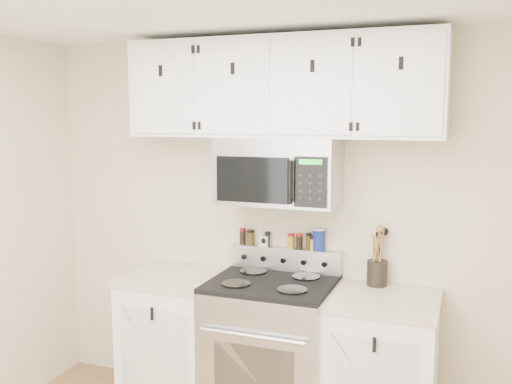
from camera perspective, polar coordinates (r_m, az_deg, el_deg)
back_wall at (r=3.83m, az=3.16°, el=-3.29°), size 3.50×0.01×2.50m
range at (r=3.77m, az=1.57°, el=-15.63°), size 0.76×0.65×1.10m
base_cabinet_left at (r=4.06m, az=-7.88°, el=-14.36°), size 0.64×0.62×0.92m
base_cabinet_right at (r=3.66m, az=12.44°, el=-17.03°), size 0.64×0.62×0.92m
microwave at (r=3.60m, az=2.30°, el=2.11°), size 0.76×0.44×0.42m
upper_cabinets at (r=3.61m, az=2.46°, el=10.39°), size 2.00×0.35×0.62m
utensil_crock at (r=3.67m, az=12.02°, el=-7.73°), size 0.13×0.13×0.37m
kitchen_timer at (r=3.87m, az=0.91°, el=-4.90°), size 0.08×0.07×0.07m
salt_canister at (r=3.76m, az=6.31°, el=-4.75°), size 0.08×0.08×0.15m
spice_jar_0 at (r=3.92m, az=-1.35°, el=-4.43°), size 0.04×0.04×0.11m
spice_jar_1 at (r=3.90m, az=-0.55°, el=-4.55°), size 0.05×0.05×0.10m
spice_jar_2 at (r=3.86m, az=1.16°, el=-4.71°), size 0.04×0.04×0.10m
spice_jar_3 at (r=3.81m, az=3.49°, el=-4.90°), size 0.04×0.04×0.10m
spice_jar_4 at (r=3.80m, az=4.33°, el=-4.94°), size 0.04×0.04×0.10m
spice_jar_5 at (r=3.78m, az=5.25°, el=-4.93°), size 0.04×0.04×0.11m
spice_jar_6 at (r=3.77m, az=5.72°, el=-5.11°), size 0.04×0.04×0.09m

